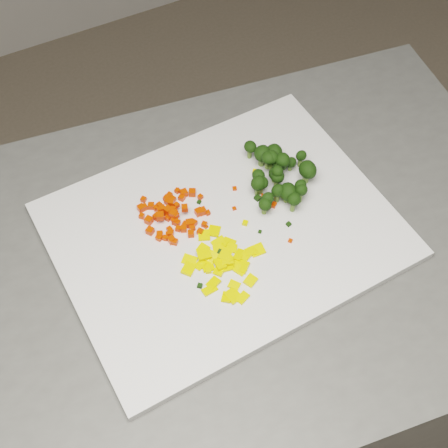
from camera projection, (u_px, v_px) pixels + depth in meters
name	position (u px, v px, depth m)	size (l,w,h in m)	color
counter_block	(237.00, 361.00, 1.32)	(0.94, 0.66, 0.90)	#4E4F4C
cutting_board	(224.00, 230.00, 0.95)	(0.50, 0.39, 0.01)	silver
carrot_pile	(173.00, 208.00, 0.95)	(0.11, 0.11, 0.03)	red
pepper_pile	(220.00, 262.00, 0.90)	(0.13, 0.13, 0.02)	yellow
broccoli_pile	(276.00, 169.00, 0.98)	(0.13, 0.13, 0.06)	black
carrot_cube_0	(172.00, 240.00, 0.93)	(0.01, 0.01, 0.01)	red
carrot_cube_1	(149.00, 220.00, 0.95)	(0.01, 0.01, 0.01)	red
carrot_cube_2	(159.00, 205.00, 0.97)	(0.01, 0.01, 0.01)	red
carrot_cube_3	(169.00, 229.00, 0.94)	(0.01, 0.01, 0.01)	red
carrot_cube_4	(178.00, 229.00, 0.94)	(0.01, 0.01, 0.01)	red
carrot_cube_5	(163.00, 208.00, 0.95)	(0.01, 0.01, 0.01)	red
carrot_cube_6	(151.00, 206.00, 0.97)	(0.01, 0.01, 0.01)	red
carrot_cube_7	(144.00, 207.00, 0.97)	(0.01, 0.01, 0.01)	red
carrot_cube_8	(175.00, 215.00, 0.95)	(0.01, 0.01, 0.01)	red
carrot_cube_9	(166.00, 198.00, 0.98)	(0.01, 0.01, 0.01)	red
carrot_cube_10	(194.00, 223.00, 0.95)	(0.01, 0.01, 0.01)	red
carrot_cube_11	(192.00, 228.00, 0.94)	(0.01, 0.01, 0.01)	red
carrot_cube_12	(168.00, 234.00, 0.94)	(0.01, 0.01, 0.01)	red
carrot_cube_13	(200.00, 232.00, 0.94)	(0.01, 0.01, 0.01)	red
carrot_cube_14	(190.00, 223.00, 0.95)	(0.01, 0.01, 0.01)	red
carrot_cube_15	(171.00, 203.00, 0.96)	(0.01, 0.01, 0.01)	red
carrot_cube_16	(160.00, 235.00, 0.94)	(0.01, 0.01, 0.01)	red
carrot_cube_17	(159.00, 238.00, 0.93)	(0.01, 0.01, 0.01)	red
carrot_cube_18	(173.00, 214.00, 0.95)	(0.01, 0.01, 0.01)	red
carrot_cube_19	(165.00, 212.00, 0.96)	(0.01, 0.01, 0.01)	red
carrot_cube_20	(182.00, 198.00, 0.98)	(0.01, 0.01, 0.01)	red
carrot_cube_21	(199.00, 212.00, 0.96)	(0.01, 0.01, 0.01)	red
carrot_cube_22	(200.00, 197.00, 0.98)	(0.01, 0.01, 0.01)	red
carrot_cube_23	(177.00, 205.00, 0.96)	(0.01, 0.01, 0.01)	red
carrot_cube_24	(178.00, 191.00, 0.98)	(0.01, 0.01, 0.01)	red
carrot_cube_25	(175.00, 220.00, 0.95)	(0.01, 0.01, 0.01)	red
carrot_cube_26	(143.00, 199.00, 0.97)	(0.01, 0.01, 0.01)	red
carrot_cube_27	(168.00, 218.00, 0.95)	(0.01, 0.01, 0.01)	red
carrot_cube_28	(168.00, 202.00, 0.97)	(0.01, 0.01, 0.01)	red
carrot_cube_29	(185.00, 208.00, 0.95)	(0.01, 0.01, 0.01)	red
carrot_cube_30	(173.00, 209.00, 0.96)	(0.01, 0.01, 0.01)	red
carrot_cube_31	(170.00, 200.00, 0.97)	(0.01, 0.01, 0.01)	red
carrot_cube_32	(191.00, 234.00, 0.94)	(0.01, 0.01, 0.01)	red
carrot_cube_33	(184.00, 229.00, 0.94)	(0.01, 0.01, 0.01)	red
carrot_cube_34	(155.00, 208.00, 0.97)	(0.01, 0.01, 0.01)	red
carrot_cube_35	(165.00, 238.00, 0.93)	(0.01, 0.01, 0.01)	red
carrot_cube_36	(169.00, 195.00, 0.98)	(0.01, 0.01, 0.01)	red
carrot_cube_37	(170.00, 216.00, 0.96)	(0.01, 0.01, 0.01)	red
carrot_cube_38	(168.00, 210.00, 0.95)	(0.01, 0.01, 0.01)	red
carrot_cube_39	(150.00, 231.00, 0.94)	(0.01, 0.01, 0.01)	red
carrot_cube_40	(208.00, 213.00, 0.96)	(0.01, 0.01, 0.01)	red
carrot_cube_41	(177.00, 191.00, 0.98)	(0.01, 0.01, 0.01)	red
carrot_cube_42	(177.00, 223.00, 0.95)	(0.01, 0.01, 0.01)	red
carrot_cube_43	(172.00, 199.00, 0.97)	(0.01, 0.01, 0.01)	red
carrot_cube_44	(171.00, 233.00, 0.94)	(0.01, 0.01, 0.01)	red
carrot_cube_45	(185.00, 224.00, 0.95)	(0.01, 0.01, 0.01)	red
carrot_cube_46	(141.00, 208.00, 0.96)	(0.01, 0.01, 0.01)	red
carrot_cube_47	(184.00, 193.00, 0.98)	(0.01, 0.01, 0.01)	red
carrot_cube_48	(172.00, 205.00, 0.97)	(0.01, 0.01, 0.01)	red
carrot_cube_49	(192.00, 193.00, 0.98)	(0.01, 0.01, 0.01)	red
carrot_cube_50	(174.00, 212.00, 0.96)	(0.01, 0.01, 0.01)	red
carrot_cube_51	(142.00, 216.00, 0.96)	(0.01, 0.01, 0.01)	red
carrot_cube_52	(160.00, 216.00, 0.94)	(0.01, 0.01, 0.01)	red
carrot_cube_53	(175.00, 242.00, 0.93)	(0.01, 0.01, 0.01)	red
carrot_cube_54	(150.00, 222.00, 0.95)	(0.01, 0.01, 0.01)	red
carrot_cube_55	(202.00, 211.00, 0.96)	(0.01, 0.01, 0.01)	red
carrot_cube_56	(204.00, 224.00, 0.95)	(0.01, 0.01, 0.01)	red
carrot_cube_57	(157.00, 217.00, 0.95)	(0.01, 0.01, 0.01)	red
carrot_cube_58	(160.00, 210.00, 0.95)	(0.01, 0.01, 0.01)	red
pepper_chunk_0	(210.00, 290.00, 0.88)	(0.02, 0.01, 0.00)	yellow
pepper_chunk_1	(207.00, 265.00, 0.91)	(0.02, 0.02, 0.00)	yellow
pepper_chunk_2	(200.00, 265.00, 0.91)	(0.02, 0.01, 0.00)	yellow
pepper_chunk_3	(224.00, 242.00, 0.93)	(0.01, 0.01, 0.00)	yellow
pepper_chunk_4	(227.00, 266.00, 0.91)	(0.02, 0.02, 0.00)	yellow
pepper_chunk_5	(188.00, 269.00, 0.90)	(0.02, 0.02, 0.01)	yellow
pepper_chunk_6	(240.00, 270.00, 0.90)	(0.01, 0.02, 0.00)	yellow
pepper_chunk_7	(211.00, 257.00, 0.92)	(0.02, 0.02, 0.01)	yellow
pepper_chunk_8	(204.00, 254.00, 0.91)	(0.02, 0.02, 0.00)	yellow
pepper_chunk_9	(252.00, 252.00, 0.92)	(0.02, 0.01, 0.00)	yellow
pepper_chunk_10	(220.00, 248.00, 0.93)	(0.02, 0.02, 0.00)	yellow
pepper_chunk_11	(257.00, 250.00, 0.92)	(0.02, 0.02, 0.00)	yellow
pepper_chunk_12	(219.00, 270.00, 0.90)	(0.02, 0.01, 0.00)	yellow
pepper_chunk_13	(227.00, 259.00, 0.91)	(0.02, 0.01, 0.01)	yellow
pepper_chunk_14	(251.00, 281.00, 0.89)	(0.02, 0.02, 0.01)	yellow
pepper_chunk_15	(243.00, 267.00, 0.91)	(0.02, 0.02, 0.00)	yellow
pepper_chunk_16	(238.00, 264.00, 0.91)	(0.01, 0.01, 0.00)	yellow
pepper_chunk_17	(227.00, 297.00, 0.88)	(0.01, 0.02, 0.00)	yellow
pepper_chunk_18	(230.00, 248.00, 0.93)	(0.02, 0.01, 0.00)	yellow
pepper_chunk_19	(225.00, 256.00, 0.91)	(0.02, 0.02, 0.01)	yellow
pepper_chunk_20	(220.00, 264.00, 0.90)	(0.01, 0.02, 0.00)	yellow
pepper_chunk_21	(223.00, 257.00, 0.91)	(0.02, 0.02, 0.01)	yellow
pepper_chunk_22	(246.00, 255.00, 0.92)	(0.02, 0.01, 0.01)	yellow
pepper_chunk_23	(243.00, 298.00, 0.88)	(0.02, 0.01, 0.00)	yellow
pepper_chunk_24	(203.00, 249.00, 0.92)	(0.01, 0.02, 0.00)	yellow
pepper_chunk_25	(234.00, 285.00, 0.89)	(0.02, 0.01, 0.00)	yellow
pepper_chunk_26	(233.00, 296.00, 0.88)	(0.02, 0.02, 0.00)	yellow
pepper_chunk_27	(190.00, 260.00, 0.91)	(0.02, 0.02, 0.00)	yellow
pepper_chunk_28	(239.00, 255.00, 0.92)	(0.02, 0.01, 0.01)	yellow
pepper_chunk_29	(204.00, 235.00, 0.94)	(0.02, 0.02, 0.00)	yellow
pepper_chunk_30	(219.00, 243.00, 0.93)	(0.02, 0.02, 0.00)	yellow
pepper_chunk_31	(227.00, 260.00, 0.91)	(0.01, 0.02, 0.00)	yellow
pepper_chunk_32	(214.00, 231.00, 0.94)	(0.02, 0.02, 0.00)	yellow
pepper_chunk_33	(229.00, 243.00, 0.93)	(0.01, 0.02, 0.00)	yellow
pepper_chunk_34	(213.00, 283.00, 0.89)	(0.02, 0.01, 0.00)	yellow
broccoli_floret_0	(301.00, 194.00, 0.96)	(0.03, 0.03, 0.04)	black
broccoli_floret_1	(277.00, 180.00, 0.98)	(0.03, 0.03, 0.03)	black
broccoli_floret_2	(267.00, 202.00, 0.96)	(0.03, 0.03, 0.03)	black
broccoli_floret_3	(273.00, 155.00, 1.01)	(0.04, 0.04, 0.03)	black
broccoli_floret_4	(300.00, 189.00, 0.97)	(0.03, 0.03, 0.03)	black
broccoli_floret_5	(258.00, 187.00, 0.97)	(0.03, 0.03, 0.04)	black
broccoli_floret_6	(277.00, 194.00, 0.96)	(0.03, 0.03, 0.03)	black
broccoli_floret_7	(277.00, 174.00, 0.97)	(0.02, 0.02, 0.03)	black
broccoli_floret_8	(306.00, 173.00, 0.98)	(0.04, 0.04, 0.04)	black
broccoli_floret_9	(261.00, 186.00, 0.97)	(0.03, 0.03, 0.03)	black
broccoli_floret_10	(258.00, 179.00, 0.98)	(0.03, 0.03, 0.03)	black
broccoli_floret_11	(279.00, 165.00, 1.00)	(0.04, 0.04, 0.03)	black
broccoli_floret_12	(264.00, 207.00, 0.95)	(0.03, 0.03, 0.03)	black
broccoli_floret_13	(293.00, 203.00, 0.95)	(0.03, 0.03, 0.04)	black
broccoli_floret_14	(287.00, 194.00, 0.96)	(0.04, 0.04, 0.03)	black
broccoli_floret_15	(271.00, 161.00, 0.99)	(0.03, 0.03, 0.03)	black
broccoli_floret_16	(250.00, 150.00, 1.02)	(0.03, 0.03, 0.03)	black
broccoli_floret_17	(268.00, 161.00, 0.98)	(0.03, 0.03, 0.03)	black
broccoli_floret_18	(300.00, 159.00, 1.01)	(0.02, 0.02, 0.03)	black
broccoli_floret_19	(282.00, 163.00, 0.98)	(0.03, 0.03, 0.03)	black
broccoli_floret_20	(290.00, 165.00, 1.00)	(0.03, 0.03, 0.02)	black
broccoli_floret_21	(266.00, 202.00, 0.96)	(0.02, 0.02, 0.03)	black
broccoli_floret_22	(274.00, 176.00, 0.99)	(0.03, 0.03, 0.03)	black
broccoli_floret_23	(262.00, 157.00, 1.00)	(0.04, 0.04, 0.04)	black
stray_bit_0	(227.00, 241.00, 0.93)	(0.01, 0.01, 0.01)	yellow
stray_bit_1	(234.00, 208.00, 0.97)	(0.01, 0.01, 0.00)	red
stray_bit_2	(258.00, 198.00, 0.98)	(0.01, 0.01, 0.01)	black
stray_bit_3	(260.00, 232.00, 0.94)	(0.00, 0.00, 0.00)	black
stray_bit_4	(208.00, 270.00, 0.90)	(0.01, 0.01, 0.01)	yellow
stray_bit_5	(245.00, 223.00, 0.95)	(0.01, 0.01, 0.01)	yellow
stray_bit_6	(235.00, 188.00, 0.99)	(0.01, 0.01, 0.00)	red
stray_bit_7	(289.00, 224.00, 0.95)	(0.01, 0.01, 0.00)	black
stray_bit_8	(290.00, 241.00, 0.93)	(0.01, 0.01, 0.00)	red
stray_bit_9	(200.00, 286.00, 0.89)	(0.01, 0.01, 0.00)	black
stray_bit_10	(221.00, 253.00, 0.92)	(0.01, 0.01, 0.01)	black
stray_bit_11	(199.00, 202.00, 0.97)	(0.01, 0.01, 0.00)	black
stray_bit_12	(273.00, 205.00, 0.97)	(0.01, 0.01, 0.01)	red
stray_bit_13	(255.00, 172.00, 1.01)	(0.01, 0.01, 0.01)	yellow
stray_bit_14	(206.00, 227.00, 0.95)	(0.01, 0.01, 0.00)	red
stray_bit_15	(264.00, 197.00, 0.98)	(0.01, 0.01, 0.01)	red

